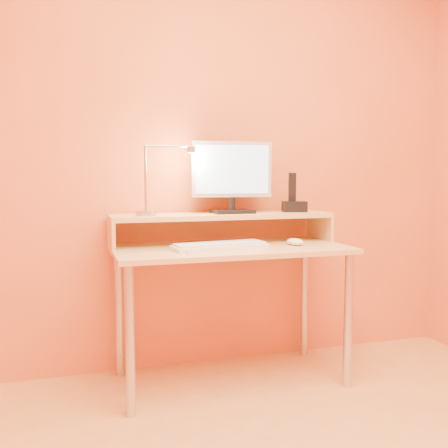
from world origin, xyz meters
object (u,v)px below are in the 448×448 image
object	(u,v)px
monitor_panel	(232,169)
lamp_base	(146,213)
phone_dock	(294,206)
keyboard	(220,247)
remote_control	(192,250)
mouse	(295,242)

from	to	relation	value
monitor_panel	lamp_base	size ratio (longest dim) A/B	4.40
monitor_panel	phone_dock	xyz separation A→B (m)	(0.37, -0.01, -0.21)
keyboard	lamp_base	bearing A→B (deg)	142.57
monitor_panel	remote_control	bearing A→B (deg)	-130.70
lamp_base	remote_control	bearing A→B (deg)	-55.08
lamp_base	remote_control	size ratio (longest dim) A/B	0.61
remote_control	keyboard	bearing A→B (deg)	30.81
monitor_panel	remote_control	world-z (taller)	monitor_panel
monitor_panel	lamp_base	xyz separation A→B (m)	(-0.47, -0.04, -0.23)
phone_dock	keyboard	bearing A→B (deg)	-143.14
monitor_panel	keyboard	size ratio (longest dim) A/B	0.92
keyboard	mouse	distance (m)	0.41
phone_dock	remote_control	bearing A→B (deg)	-143.98
phone_dock	monitor_panel	bearing A→B (deg)	-168.56
monitor_panel	lamp_base	world-z (taller)	monitor_panel
monitor_panel	keyboard	world-z (taller)	monitor_panel
lamp_base	phone_dock	world-z (taller)	phone_dock
monitor_panel	mouse	xyz separation A→B (m)	(0.28, -0.23, -0.38)
phone_dock	keyboard	distance (m)	0.58
keyboard	mouse	world-z (taller)	mouse
lamp_base	phone_dock	distance (m)	0.85
phone_dock	remote_control	size ratio (longest dim) A/B	0.79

